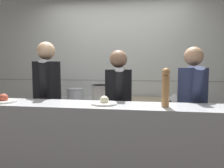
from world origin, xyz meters
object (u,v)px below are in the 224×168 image
(sauce_pot, at_px, (75,93))
(pepper_mill, at_px, (166,87))
(stock_pot, at_px, (54,92))
(braising_pot, at_px, (100,92))
(plated_dish_appetiser, at_px, (104,102))
(chef_head_cook, at_px, (47,101))
(chef_sous, at_px, (118,108))
(chef_line, at_px, (192,110))
(mixing_bowl_steel, at_px, (175,96))
(oven_range, at_px, (77,126))
(plated_dish_main, at_px, (4,100))
(chefs_knife, at_px, (173,102))

(sauce_pot, xyz_separation_m, pepper_mill, (1.29, -1.26, 0.25))
(stock_pot, relative_size, braising_pot, 0.87)
(sauce_pot, distance_m, plated_dish_appetiser, 1.42)
(plated_dish_appetiser, relative_size, chef_head_cook, 0.15)
(chef_head_cook, bearing_deg, chef_sous, -18.32)
(pepper_mill, bearing_deg, chef_line, 58.22)
(mixing_bowl_steel, distance_m, chef_line, 0.81)
(stock_pot, distance_m, chef_sous, 1.32)
(oven_range, bearing_deg, sauce_pot, -120.94)
(braising_pot, bearing_deg, stock_pot, 178.74)
(sauce_pot, relative_size, plated_dish_appetiser, 1.08)
(braising_pot, bearing_deg, sauce_pot, 176.19)
(chef_line, bearing_deg, chef_sous, 177.48)
(stock_pot, height_order, plated_dish_main, plated_dish_main)
(braising_pot, distance_m, chef_sous, 0.75)
(mixing_bowl_steel, bearing_deg, chefs_knife, -100.87)
(chefs_knife, relative_size, chef_head_cook, 0.21)
(stock_pot, bearing_deg, plated_dish_appetiser, -48.64)
(mixing_bowl_steel, distance_m, plated_dish_main, 2.32)
(chef_head_cook, bearing_deg, stock_pot, 88.92)
(stock_pot, distance_m, chef_line, 2.11)
(sauce_pot, relative_size, chef_head_cook, 0.16)
(plated_dish_main, relative_size, pepper_mill, 0.75)
(plated_dish_appetiser, relative_size, chef_line, 0.16)
(chefs_knife, height_order, chef_head_cook, chef_head_cook)
(mixing_bowl_steel, xyz_separation_m, chef_line, (0.10, -0.80, -0.04))
(oven_range, height_order, chefs_knife, chefs_knife)
(plated_dish_main, xyz_separation_m, pepper_mill, (1.63, 0.00, 0.16))
(braising_pot, distance_m, plated_dish_appetiser, 1.24)
(braising_pot, bearing_deg, plated_dish_main, -121.20)
(plated_dish_appetiser, height_order, chef_line, chef_line)
(sauce_pot, bearing_deg, plated_dish_main, -105.04)
(chefs_knife, distance_m, chef_line, 0.60)
(stock_pot, bearing_deg, braising_pot, -1.26)
(chef_line, bearing_deg, plated_dish_appetiser, -151.02)
(braising_pot, bearing_deg, oven_range, 172.21)
(oven_range, bearing_deg, braising_pot, -7.79)
(braising_pot, relative_size, chefs_knife, 0.80)
(plated_dish_appetiser, bearing_deg, chef_sous, 83.31)
(mixing_bowl_steel, height_order, chef_sous, chef_sous)
(chef_head_cook, bearing_deg, pepper_mill, -40.83)
(plated_dish_main, height_order, pepper_mill, pepper_mill)
(mixing_bowl_steel, height_order, plated_dish_main, plated_dish_main)
(oven_range, distance_m, chefs_knife, 1.55)
(mixing_bowl_steel, bearing_deg, braising_pot, -173.69)
(plated_dish_main, height_order, chef_line, chef_line)
(chef_head_cook, bearing_deg, chefs_knife, 0.04)
(plated_dish_main, xyz_separation_m, chef_line, (1.97, 0.56, -0.15))
(chefs_knife, height_order, pepper_mill, pepper_mill)
(mixing_bowl_steel, bearing_deg, oven_range, -177.35)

